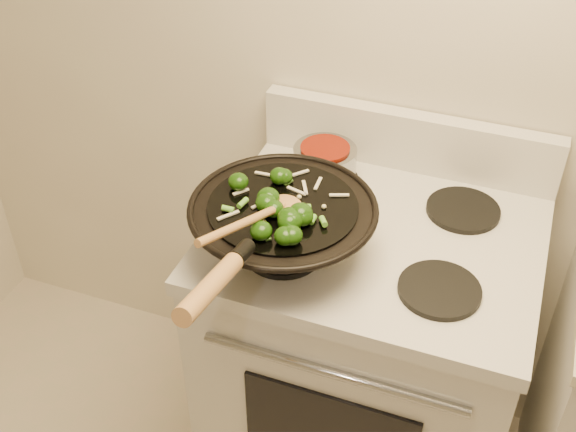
% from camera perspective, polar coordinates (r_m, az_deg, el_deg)
% --- Properties ---
extents(stove, '(0.78, 0.67, 1.08)m').
position_cam_1_polar(stove, '(2.04, 6.03, -11.00)').
color(stove, silver).
rests_on(stove, ground).
extents(wok, '(0.42, 0.70, 0.27)m').
position_cam_1_polar(wok, '(1.60, -0.46, -0.84)').
color(wok, black).
rests_on(wok, stove).
extents(stirfry, '(0.27, 0.29, 0.05)m').
position_cam_1_polar(stirfry, '(1.52, -0.56, 0.44)').
color(stirfry, '#153808').
rests_on(stirfry, wok).
extents(wooden_spoon, '(0.12, 0.32, 0.10)m').
position_cam_1_polar(wooden_spoon, '(1.49, -1.92, 0.18)').
color(wooden_spoon, '#AF7D45').
rests_on(wooden_spoon, wok).
extents(saucepan, '(0.16, 0.25, 0.10)m').
position_cam_1_polar(saucepan, '(1.84, 2.88, 4.18)').
color(saucepan, '#919499').
rests_on(saucepan, stove).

